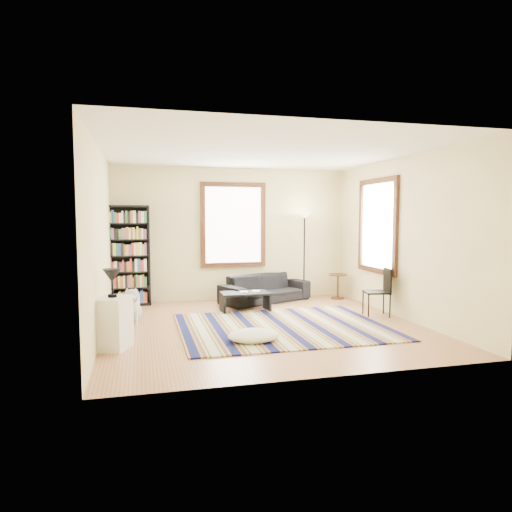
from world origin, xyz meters
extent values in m
cube|color=#AB7B4E|center=(0.00, 0.00, -0.05)|extent=(5.00, 5.00, 0.10)
cube|color=white|center=(0.00, 0.00, 2.85)|extent=(5.00, 5.00, 0.10)
cube|color=#F0EAA1|center=(0.00, 2.55, 1.40)|extent=(5.00, 0.10, 2.80)
cube|color=#F0EAA1|center=(0.00, -2.55, 1.40)|extent=(5.00, 0.10, 2.80)
cube|color=#F0EAA1|center=(-2.55, 0.00, 1.40)|extent=(0.10, 5.00, 2.80)
cube|color=#F0EAA1|center=(2.55, 0.00, 1.40)|extent=(0.10, 5.00, 2.80)
cube|color=white|center=(0.00, 2.47, 1.60)|extent=(1.20, 0.06, 1.60)
cube|color=white|center=(2.47, 0.80, 1.60)|extent=(0.06, 1.20, 1.60)
cube|color=#0D1244|center=(0.27, -0.19, 0.01)|extent=(3.30, 2.64, 0.02)
imported|color=black|center=(0.59, 2.05, 0.28)|extent=(1.47, 2.07, 0.56)
cube|color=black|center=(-2.19, 2.32, 1.00)|extent=(0.90, 0.30, 2.00)
cube|color=black|center=(-0.04, 1.19, 0.18)|extent=(0.92, 0.54, 0.36)
imported|color=beige|center=(-0.14, 1.19, 0.37)|extent=(0.18, 0.22, 0.02)
imported|color=beige|center=(0.11, 1.24, 0.37)|extent=(0.21, 0.24, 0.02)
ellipsoid|color=white|center=(-0.39, -0.91, 0.09)|extent=(0.89, 0.79, 0.18)
cylinder|color=#452111|center=(2.20, 1.97, 0.27)|extent=(0.49, 0.49, 0.54)
cube|color=black|center=(2.15, 0.21, 0.43)|extent=(0.49, 0.48, 0.86)
cube|color=white|center=(-2.30, -0.75, 0.35)|extent=(0.53, 0.60, 0.70)
camera|label=1|loc=(-1.92, -7.07, 1.77)|focal=32.00mm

